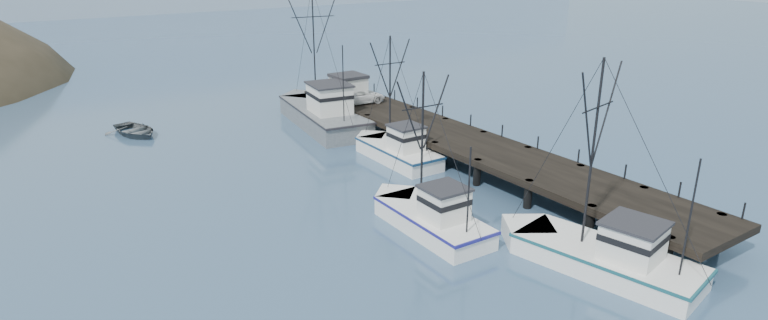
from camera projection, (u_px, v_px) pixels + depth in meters
ground at (456, 301)px, 29.58m from camera, size 400.00×400.00×0.00m
pier at (460, 140)px, 48.91m from camera, size 6.00×44.00×2.00m
distant_ridge at (87, 11)px, 167.73m from camera, size 360.00×40.00×26.00m
trawler_near at (599, 255)px, 32.37m from camera, size 5.75×11.72×11.74m
trawler_mid at (429, 217)px, 36.95m from camera, size 3.52×9.97×10.09m
trawler_far at (396, 150)px, 49.19m from camera, size 3.32×9.95×10.40m
work_vessel at (322, 113)px, 58.91m from camera, size 6.74×16.38×13.53m
pier_shed at (349, 88)px, 59.38m from camera, size 3.00×3.20×2.80m
pickup_truck at (360, 96)px, 59.22m from camera, size 5.29×2.89×1.41m
motorboat at (136, 135)px, 56.14m from camera, size 5.43×6.67×1.21m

